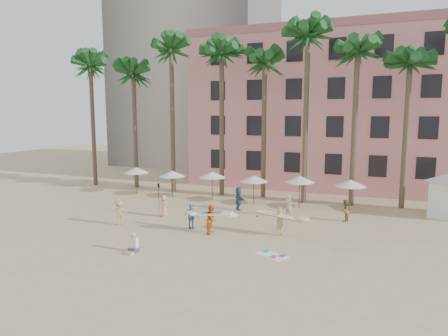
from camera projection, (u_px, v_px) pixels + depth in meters
ground at (207, 251)px, 23.10m from camera, size 120.00×120.00×0.00m
pink_hotel at (361, 112)px, 43.50m from camera, size 35.00×14.00×16.00m
grey_tower at (198, 0)px, 61.18m from camera, size 22.00×18.00×50.00m
palm_row at (280, 55)px, 34.98m from camera, size 44.40×5.40×16.30m
umbrella_row at (232, 176)px, 35.40m from camera, size 22.50×2.70×2.73m
beach_towel at (272, 255)px, 22.35m from camera, size 2.05×1.66×0.14m
carrier_yellow at (280, 220)px, 25.85m from camera, size 3.18×1.03×1.86m
carrier_white at (212, 218)px, 26.32m from camera, size 2.80×1.12×1.91m
beachgoers at (216, 207)px, 30.03m from camera, size 15.81×8.82×1.89m
paddle at (159, 193)px, 32.56m from camera, size 0.18×0.04×2.23m
seated_man at (133, 246)px, 22.81m from camera, size 0.49×0.85×1.10m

